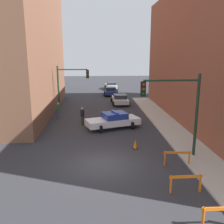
# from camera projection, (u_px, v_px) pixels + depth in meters

# --- Properties ---
(ground_plane) EXTENTS (120.00, 120.00, 0.00)m
(ground_plane) POSITION_uv_depth(u_px,v_px,m) (102.00, 164.00, 15.00)
(ground_plane) COLOR #2D2D33
(sidewalk_right) EXTENTS (2.40, 44.00, 0.12)m
(sidewalk_right) POSITION_uv_depth(u_px,v_px,m) (203.00, 160.00, 15.38)
(sidewalk_right) COLOR #B2ADA3
(sidewalk_right) RESTS_ON ground_plane
(traffic_light_near) EXTENTS (3.64, 0.35, 5.20)m
(traffic_light_near) POSITION_uv_depth(u_px,v_px,m) (179.00, 103.00, 15.24)
(traffic_light_near) COLOR black
(traffic_light_near) RESTS_ON sidewalk_right
(traffic_light_far) EXTENTS (3.44, 0.35, 5.20)m
(traffic_light_far) POSITION_uv_depth(u_px,v_px,m) (68.00, 83.00, 27.08)
(traffic_light_far) COLOR black
(traffic_light_far) RESTS_ON ground_plane
(police_car) EXTENTS (5.04, 3.23, 1.52)m
(police_car) POSITION_uv_depth(u_px,v_px,m) (113.00, 120.00, 22.08)
(police_car) COLOR white
(police_car) RESTS_ON ground_plane
(parked_car_near) EXTENTS (2.34, 4.34, 1.31)m
(parked_car_near) POSITION_uv_depth(u_px,v_px,m) (120.00, 99.00, 32.46)
(parked_car_near) COLOR silver
(parked_car_near) RESTS_ON ground_plane
(parked_car_mid) EXTENTS (2.46, 4.41, 1.31)m
(parked_car_mid) POSITION_uv_depth(u_px,v_px,m) (111.00, 91.00, 39.56)
(parked_car_mid) COLOR navy
(parked_car_mid) RESTS_ON ground_plane
(parked_car_far) EXTENTS (2.45, 4.40, 1.31)m
(parked_car_far) POSITION_uv_depth(u_px,v_px,m) (111.00, 86.00, 46.12)
(parked_car_far) COLOR silver
(parked_car_far) RESTS_ON ground_plane
(pedestrian_crossing) EXTENTS (0.46, 0.46, 1.66)m
(pedestrian_crossing) POSITION_uv_depth(u_px,v_px,m) (82.00, 116.00, 23.03)
(pedestrian_crossing) COLOR #382D23
(pedestrian_crossing) RESTS_ON ground_plane
(pedestrian_corner) EXTENTS (0.49, 0.49, 1.66)m
(pedestrian_corner) POSITION_uv_depth(u_px,v_px,m) (59.00, 110.00, 25.40)
(pedestrian_corner) COLOR #474C66
(pedestrian_corner) RESTS_ON ground_plane
(barrier_front) EXTENTS (1.60, 0.19, 0.90)m
(barrier_front) POSITION_uv_depth(u_px,v_px,m) (222.00, 214.00, 9.38)
(barrier_front) COLOR orange
(barrier_front) RESTS_ON ground_plane
(barrier_mid) EXTENTS (1.60, 0.18, 0.90)m
(barrier_mid) POSITION_uv_depth(u_px,v_px,m) (186.00, 181.00, 11.79)
(barrier_mid) COLOR orange
(barrier_mid) RESTS_ON ground_plane
(barrier_back) EXTENTS (1.60, 0.27, 0.90)m
(barrier_back) POSITION_uv_depth(u_px,v_px,m) (177.00, 156.00, 14.65)
(barrier_back) COLOR orange
(barrier_back) RESTS_ON ground_plane
(traffic_cone) EXTENTS (0.36, 0.36, 0.66)m
(traffic_cone) POSITION_uv_depth(u_px,v_px,m) (135.00, 144.00, 17.39)
(traffic_cone) COLOR black
(traffic_cone) RESTS_ON ground_plane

